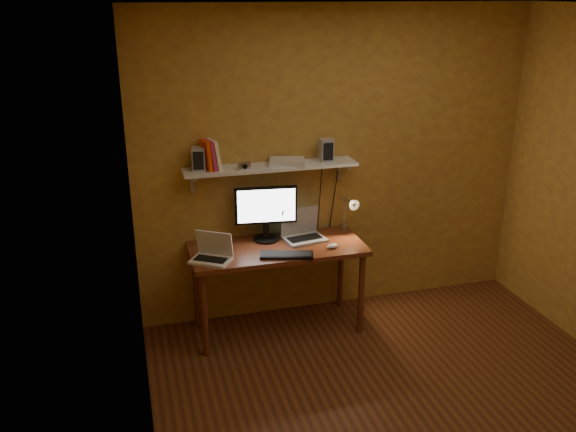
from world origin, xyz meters
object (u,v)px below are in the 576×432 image
object	(u,v)px
keyboard	(287,255)
router	(287,162)
laptop	(302,231)
netbook	(212,253)
mouse	(333,246)
desk	(278,256)
wall_shelf	(271,167)
monitor	(266,210)
desk_lamp	(350,210)
speaker_right	(326,150)
shelf_camera	(244,166)
speaker_left	(199,159)

from	to	relation	value
keyboard	router	distance (m)	0.75
laptop	netbook	distance (m)	0.81
netbook	mouse	distance (m)	0.96
mouse	router	size ratio (longest dim) A/B	0.35
desk	mouse	xyz separation A→B (m)	(0.42, -0.15, 0.10)
wall_shelf	monitor	size ratio (longest dim) A/B	2.77
monitor	netbook	world-z (taller)	monitor
desk_lamp	speaker_right	world-z (taller)	speaker_right
desk_lamp	keyboard	bearing A→B (deg)	-152.94
laptop	keyboard	xyz separation A→B (m)	(-0.22, -0.32, -0.06)
wall_shelf	shelf_camera	world-z (taller)	shelf_camera
netbook	desk_lamp	bearing A→B (deg)	43.95
wall_shelf	netbook	distance (m)	0.83
speaker_right	shelf_camera	size ratio (longest dim) A/B	1.67
wall_shelf	laptop	bearing A→B (deg)	-18.29
wall_shelf	desk_lamp	world-z (taller)	wall_shelf
keyboard	desk_lamp	distance (m)	0.75
monitor	speaker_right	bearing A→B (deg)	10.27
laptop	monitor	bearing A→B (deg)	161.39
wall_shelf	keyboard	world-z (taller)	wall_shelf
monitor	speaker_left	xyz separation A→B (m)	(-0.52, 0.03, 0.46)
laptop	mouse	bearing A→B (deg)	-65.15
laptop	speaker_right	world-z (taller)	speaker_right
router	speaker_right	bearing A→B (deg)	3.11
desk	shelf_camera	size ratio (longest dim) A/B	12.82
monitor	desk_lamp	distance (m)	0.72
speaker_left	router	xyz separation A→B (m)	(0.70, -0.02, -0.07)
keyboard	router	size ratio (longest dim) A/B	1.48
netbook	speaker_right	bearing A→B (deg)	49.87
speaker_right	wall_shelf	bearing A→B (deg)	-179.20
netbook	speaker_left	bearing A→B (deg)	127.90
desk_lamp	speaker_right	distance (m)	0.55
keyboard	shelf_camera	size ratio (longest dim) A/B	3.76
netbook	speaker_right	world-z (taller)	speaker_right
desk	router	distance (m)	0.77
wall_shelf	router	size ratio (longest dim) A/B	5.05
laptop	router	world-z (taller)	router
mouse	wall_shelf	bearing A→B (deg)	132.81
wall_shelf	router	bearing A→B (deg)	-6.50
monitor	keyboard	xyz separation A→B (m)	(0.07, -0.36, -0.25)
speaker_right	router	distance (m)	0.34
monitor	desk_lamp	size ratio (longest dim) A/B	1.35
netbook	keyboard	bearing A→B (deg)	23.77
mouse	speaker_left	distance (m)	1.25
monitor	mouse	xyz separation A→B (m)	(0.47, -0.31, -0.24)
wall_shelf	router	xyz separation A→B (m)	(0.13, -0.01, 0.04)
router	wall_shelf	bearing A→B (deg)	173.50
laptop	speaker_left	size ratio (longest dim) A/B	2.00
desk	desk_lamp	world-z (taller)	desk_lamp
desk_lamp	wall_shelf	bearing A→B (deg)	174.12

